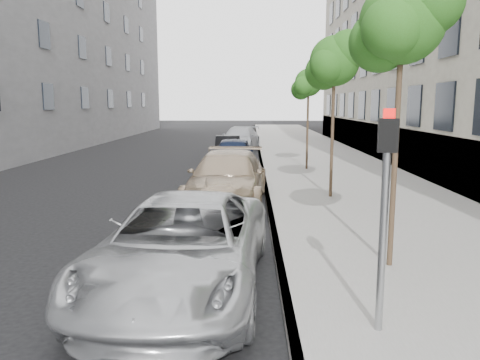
{
  "coord_description": "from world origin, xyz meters",
  "views": [
    {
      "loc": [
        0.6,
        -6.88,
        3.11
      ],
      "look_at": [
        0.39,
        2.9,
        1.5
      ],
      "focal_mm": 35.0,
      "sensor_mm": 36.0,
      "label": 1
    }
  ],
  "objects_px": {
    "tree_near": "(404,21)",
    "tree_far": "(309,83)",
    "suv": "(227,179)",
    "sedan_blue": "(233,155)",
    "sedan_rear": "(240,139)",
    "minivan": "(183,246)",
    "sedan_black": "(228,148)",
    "signal_pole": "(385,194)",
    "tree_mid": "(336,61)"
  },
  "relations": [
    {
      "from": "sedan_rear",
      "to": "sedan_blue",
      "type": "bearing_deg",
      "value": -81.13
    },
    {
      "from": "tree_near",
      "to": "tree_far",
      "type": "xyz_separation_m",
      "value": [
        -0.0,
        13.0,
        -0.47
      ]
    },
    {
      "from": "tree_far",
      "to": "suv",
      "type": "xyz_separation_m",
      "value": [
        -3.33,
        -7.13,
        -3.21
      ]
    },
    {
      "from": "tree_near",
      "to": "sedan_blue",
      "type": "height_order",
      "value": "tree_near"
    },
    {
      "from": "tree_near",
      "to": "signal_pole",
      "type": "bearing_deg",
      "value": -109.78
    },
    {
      "from": "tree_far",
      "to": "signal_pole",
      "type": "bearing_deg",
      "value": -93.36
    },
    {
      "from": "tree_mid",
      "to": "sedan_rear",
      "type": "bearing_deg",
      "value": 101.32
    },
    {
      "from": "signal_pole",
      "to": "sedan_blue",
      "type": "bearing_deg",
      "value": 110.33
    },
    {
      "from": "tree_mid",
      "to": "minivan",
      "type": "relative_size",
      "value": 0.92
    },
    {
      "from": "tree_far",
      "to": "sedan_blue",
      "type": "bearing_deg",
      "value": 178.99
    },
    {
      "from": "signal_pole",
      "to": "sedan_rear",
      "type": "height_order",
      "value": "signal_pole"
    },
    {
      "from": "sedan_rear",
      "to": "signal_pole",
      "type": "bearing_deg",
      "value": -75.33
    },
    {
      "from": "tree_near",
      "to": "sedan_black",
      "type": "distance_m",
      "value": 18.72
    },
    {
      "from": "sedan_black",
      "to": "minivan",
      "type": "bearing_deg",
      "value": -91.33
    },
    {
      "from": "tree_mid",
      "to": "tree_far",
      "type": "height_order",
      "value": "tree_mid"
    },
    {
      "from": "tree_mid",
      "to": "minivan",
      "type": "xyz_separation_m",
      "value": [
        -3.74,
        -7.46,
        -3.62
      ]
    },
    {
      "from": "tree_near",
      "to": "sedan_black",
      "type": "relative_size",
      "value": 1.34
    },
    {
      "from": "sedan_blue",
      "to": "signal_pole",
      "type": "bearing_deg",
      "value": -79.41
    },
    {
      "from": "tree_near",
      "to": "sedan_black",
      "type": "bearing_deg",
      "value": 102.27
    },
    {
      "from": "signal_pole",
      "to": "sedan_black",
      "type": "bearing_deg",
      "value": 109.56
    },
    {
      "from": "minivan",
      "to": "suv",
      "type": "bearing_deg",
      "value": 90.38
    },
    {
      "from": "tree_near",
      "to": "suv",
      "type": "relative_size",
      "value": 0.94
    },
    {
      "from": "minivan",
      "to": "sedan_blue",
      "type": "bearing_deg",
      "value": 92.44
    },
    {
      "from": "tree_mid",
      "to": "suv",
      "type": "xyz_separation_m",
      "value": [
        -3.33,
        -0.63,
        -3.59
      ]
    },
    {
      "from": "suv",
      "to": "sedan_blue",
      "type": "relative_size",
      "value": 1.22
    },
    {
      "from": "tree_mid",
      "to": "sedan_black",
      "type": "relative_size",
      "value": 1.32
    },
    {
      "from": "sedan_black",
      "to": "sedan_rear",
      "type": "distance_m",
      "value": 5.25
    },
    {
      "from": "suv",
      "to": "minivan",
      "type": "bearing_deg",
      "value": -89.72
    },
    {
      "from": "suv",
      "to": "sedan_black",
      "type": "height_order",
      "value": "suv"
    },
    {
      "from": "minivan",
      "to": "tree_near",
      "type": "bearing_deg",
      "value": 18.27
    },
    {
      "from": "tree_far",
      "to": "signal_pole",
      "type": "height_order",
      "value": "tree_far"
    },
    {
      "from": "tree_near",
      "to": "sedan_rear",
      "type": "height_order",
      "value": "tree_near"
    },
    {
      "from": "minivan",
      "to": "tree_far",
      "type": "bearing_deg",
      "value": 78.83
    },
    {
      "from": "signal_pole",
      "to": "suv",
      "type": "height_order",
      "value": "signal_pole"
    },
    {
      "from": "sedan_blue",
      "to": "sedan_black",
      "type": "bearing_deg",
      "value": 97.33
    },
    {
      "from": "minivan",
      "to": "suv",
      "type": "height_order",
      "value": "suv"
    },
    {
      "from": "sedan_rear",
      "to": "tree_far",
      "type": "bearing_deg",
      "value": -62.5
    },
    {
      "from": "tree_far",
      "to": "suv",
      "type": "distance_m",
      "value": 8.5
    },
    {
      "from": "sedan_blue",
      "to": "sedan_rear",
      "type": "distance_m",
      "value": 10.06
    },
    {
      "from": "sedan_blue",
      "to": "sedan_rear",
      "type": "xyz_separation_m",
      "value": [
        0.07,
        10.06,
        -0.01
      ]
    },
    {
      "from": "minivan",
      "to": "sedan_black",
      "type": "height_order",
      "value": "minivan"
    },
    {
      "from": "tree_mid",
      "to": "minivan",
      "type": "height_order",
      "value": "tree_mid"
    },
    {
      "from": "minivan",
      "to": "suv",
      "type": "xyz_separation_m",
      "value": [
        0.41,
        6.83,
        0.03
      ]
    },
    {
      "from": "minivan",
      "to": "sedan_black",
      "type": "xyz_separation_m",
      "value": [
        -0.16,
        18.87,
        -0.13
      ]
    },
    {
      "from": "minivan",
      "to": "sedan_blue",
      "type": "relative_size",
      "value": 1.23
    },
    {
      "from": "tree_near",
      "to": "tree_far",
      "type": "bearing_deg",
      "value": 90.0
    },
    {
      "from": "tree_near",
      "to": "sedan_black",
      "type": "height_order",
      "value": "tree_near"
    },
    {
      "from": "tree_mid",
      "to": "signal_pole",
      "type": "xyz_separation_m",
      "value": [
        -0.91,
        -9.04,
        -2.43
      ]
    },
    {
      "from": "tree_near",
      "to": "signal_pole",
      "type": "xyz_separation_m",
      "value": [
        -0.91,
        -2.54,
        -2.52
      ]
    },
    {
      "from": "tree_near",
      "to": "sedan_black",
      "type": "xyz_separation_m",
      "value": [
        -3.89,
        17.9,
        -3.85
      ]
    }
  ]
}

